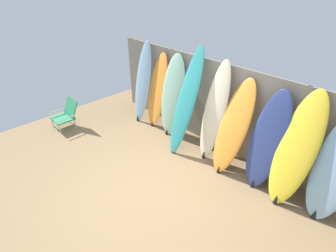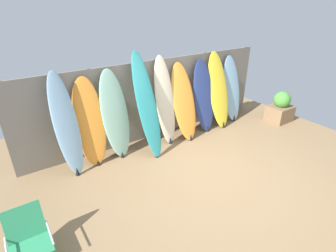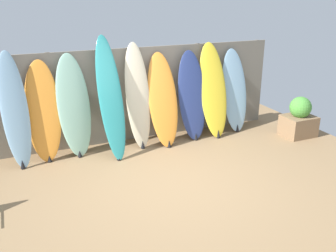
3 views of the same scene
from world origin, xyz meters
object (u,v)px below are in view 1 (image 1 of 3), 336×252
surfboard_seafoam_2 (173,96)px  surfboard_yellow_7 (296,151)px  surfboard_skyblue_0 (143,83)px  surfboard_teal_3 (186,102)px  surfboard_skyblue_8 (335,170)px  surfboard_navy_6 (267,141)px  surfboard_orange_5 (233,128)px  surfboard_cream_4 (214,112)px  beach_chair (66,114)px  surfboard_orange_1 (157,91)px

surfboard_seafoam_2 → surfboard_yellow_7: bearing=-1.6°
surfboard_skyblue_0 → surfboard_teal_3: size_ratio=0.91×
surfboard_seafoam_2 → surfboard_skyblue_8: bearing=-0.2°
surfboard_skyblue_8 → surfboard_navy_6: bearing=-176.8°
surfboard_skyblue_0 → surfboard_orange_5: surfboard_skyblue_0 is taller
surfboard_seafoam_2 → surfboard_skyblue_8: surfboard_seafoam_2 is taller
surfboard_navy_6 → surfboard_orange_5: bearing=-177.0°
surfboard_cream_4 → surfboard_yellow_7: 1.57m
surfboard_orange_5 → beach_chair: bearing=-156.8°
surfboard_skyblue_0 → surfboard_cream_4: bearing=0.4°
surfboard_cream_4 → surfboard_orange_1: bearing=178.0°
surfboard_seafoam_2 → surfboard_yellow_7: size_ratio=0.98×
surfboard_orange_1 → surfboard_navy_6: surfboard_orange_1 is taller
surfboard_skyblue_8 → beach_chair: (-5.22, -1.62, -0.51)m
surfboard_cream_4 → surfboard_seafoam_2: bearing=177.9°
surfboard_teal_3 → surfboard_orange_5: 1.06m
surfboard_skyblue_0 → surfboard_cream_4: (2.12, 0.01, 0.01)m
surfboard_teal_3 → surfboard_yellow_7: surfboard_teal_3 is taller
beach_chair → surfboard_cream_4: bearing=17.1°
surfboard_seafoam_2 → surfboard_navy_6: bearing=-1.7°
surfboard_skyblue_0 → surfboard_teal_3: (1.56, -0.17, 0.09)m
surfboard_seafoam_2 → surfboard_yellow_7: surfboard_yellow_7 is taller
surfboard_seafoam_2 → surfboard_navy_6: (2.27, -0.07, -0.05)m
surfboard_orange_1 → surfboard_seafoam_2: (0.52, -0.02, 0.04)m
surfboard_orange_5 → surfboard_skyblue_8: 1.64m
surfboard_orange_1 → surfboard_teal_3: surfboard_teal_3 is taller
surfboard_teal_3 → surfboard_skyblue_0: bearing=173.8°
surfboard_teal_3 → surfboard_cream_4: surfboard_teal_3 is taller
surfboard_teal_3 → surfboard_navy_6: surfboard_teal_3 is taller
surfboard_skyblue_8 → surfboard_cream_4: bearing=-179.2°
surfboard_skyblue_0 → surfboard_orange_1: bearing=9.2°
surfboard_yellow_7 → beach_chair: surfboard_yellow_7 is taller
beach_chair → surfboard_yellow_7: bearing=8.4°
surfboard_orange_1 → surfboard_orange_5: 2.16m
surfboard_cream_4 → beach_chair: size_ratio=3.02×
surfboard_orange_1 → surfboard_yellow_7: (3.25, -0.09, 0.06)m
surfboard_teal_3 → surfboard_yellow_7: bearing=4.1°
surfboard_yellow_7 → beach_chair: 4.96m
surfboard_orange_1 → surfboard_teal_3: bearing=-12.2°
surfboard_skyblue_8 → surfboard_teal_3: bearing=-175.4°
surfboard_cream_4 → beach_chair: 3.54m
surfboard_seafoam_2 → surfboard_orange_5: (1.64, -0.10, -0.04)m
surfboard_seafoam_2 → surfboard_teal_3: bearing=-20.6°
surfboard_teal_3 → beach_chair: bearing=-151.0°
surfboard_navy_6 → surfboard_orange_1: bearing=178.3°
surfboard_orange_1 → surfboard_cream_4: size_ratio=0.89×
surfboard_seafoam_2 → surfboard_skyblue_8: 3.28m
surfboard_skyblue_0 → surfboard_seafoam_2: size_ratio=1.06×
surfboard_orange_1 → beach_chair: bearing=-130.8°
surfboard_seafoam_2 → surfboard_skyblue_0: bearing=-176.6°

